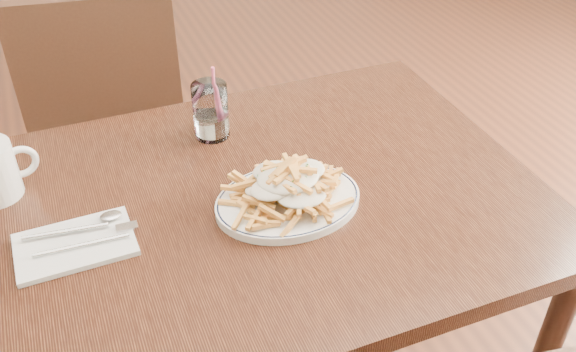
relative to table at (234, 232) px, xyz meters
name	(u,v)px	position (x,y,z in m)	size (l,w,h in m)	color
table	(234,232)	(0.00, 0.00, 0.00)	(1.20, 0.80, 0.75)	black
chair_far	(110,114)	(-0.14, 0.79, -0.14)	(0.49, 0.49, 0.93)	black
fries_plate	(288,201)	(0.10, -0.05, 0.09)	(0.31, 0.27, 0.02)	white
loaded_fries	(288,183)	(0.10, -0.05, 0.13)	(0.27, 0.24, 0.07)	gold
napkin	(75,245)	(-0.30, -0.02, 0.08)	(0.20, 0.13, 0.01)	silver
cutlery	(73,239)	(-0.30, -0.01, 0.09)	(0.21, 0.08, 0.01)	silver
water_glass	(211,114)	(0.03, 0.24, 0.13)	(0.08, 0.08, 0.17)	white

